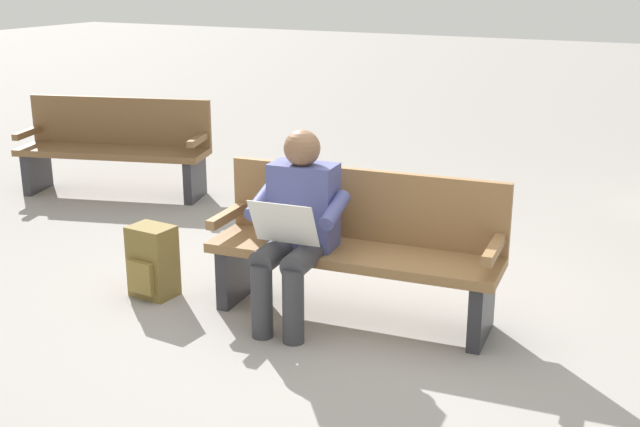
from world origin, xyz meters
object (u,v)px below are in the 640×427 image
bench_near (357,245)px  backpack (152,262)px  bench_far (116,146)px  person_seated (297,224)px

bench_near → backpack: (1.32, 0.34, -0.22)m
backpack → bench_near: bearing=-165.4°
bench_near → bench_far: bearing=-30.6°
bench_near → person_seated: 0.42m
bench_near → bench_far: same height
bench_near → backpack: size_ratio=3.83×
bench_far → person_seated: bearing=132.3°
bench_near → person_seated: (0.28, 0.26, 0.17)m
backpack → bench_far: bench_far is taller
backpack → bench_far: (1.89, -1.88, 0.22)m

